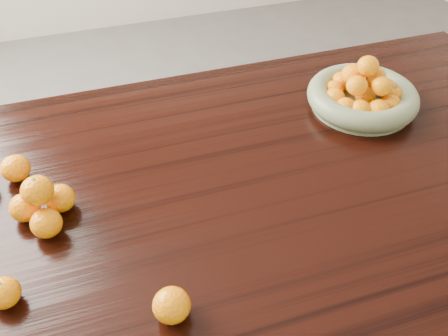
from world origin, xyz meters
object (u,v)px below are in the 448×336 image
object	(u,v)px
dining_table	(201,222)
loose_orange_0	(4,293)
fruit_bowl	(363,95)
orange_pyramid	(42,205)

from	to	relation	value
dining_table	loose_orange_0	xyz separation A→B (m)	(-0.40, -0.16, 0.12)
loose_orange_0	fruit_bowl	bearing A→B (deg)	20.93
fruit_bowl	loose_orange_0	xyz separation A→B (m)	(-0.90, -0.35, -0.01)
dining_table	fruit_bowl	world-z (taller)	fruit_bowl
fruit_bowl	dining_table	bearing A→B (deg)	-159.42
orange_pyramid	loose_orange_0	world-z (taller)	orange_pyramid
orange_pyramid	loose_orange_0	size ratio (longest dim) A/B	2.28
dining_table	loose_orange_0	bearing A→B (deg)	-158.62
dining_table	fruit_bowl	distance (m)	0.55
fruit_bowl	orange_pyramid	size ratio (longest dim) A/B	2.19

